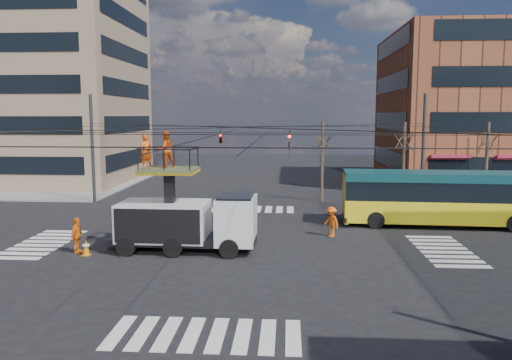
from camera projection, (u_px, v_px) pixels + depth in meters
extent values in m
plane|color=black|center=(238.00, 247.00, 24.71)|extent=(120.00, 120.00, 0.00)
cube|color=slate|center=(497.00, 188.00, 44.16)|extent=(18.00, 18.00, 0.12)
cube|color=slate|center=(38.00, 184.00, 46.82)|extent=(18.00, 18.00, 0.12)
cube|color=#8F765B|center=(35.00, 26.00, 47.93)|extent=(18.00, 16.00, 30.00)
cube|color=black|center=(131.00, 158.00, 48.99)|extent=(0.12, 13.60, 1.50)
cube|color=black|center=(130.00, 124.00, 48.56)|extent=(0.12, 13.60, 1.50)
cube|color=black|center=(129.00, 89.00, 48.13)|extent=(0.12, 13.60, 1.50)
cube|color=black|center=(127.00, 54.00, 47.70)|extent=(0.12, 13.60, 1.50)
cube|color=black|center=(126.00, 18.00, 47.27)|extent=(0.12, 13.60, 1.50)
cube|color=brown|center=(500.00, 110.00, 46.17)|extent=(20.00, 16.00, 14.00)
cube|color=black|center=(389.00, 158.00, 47.39)|extent=(0.12, 13.60, 1.58)
cube|color=black|center=(390.00, 121.00, 46.94)|extent=(0.12, 13.60, 1.57)
cube|color=black|center=(391.00, 83.00, 46.49)|extent=(0.12, 13.60, 1.57)
cube|color=black|center=(392.00, 45.00, 46.04)|extent=(0.12, 13.60, 1.57)
cylinder|color=#2D2D30|center=(423.00, 151.00, 35.31)|extent=(0.24, 0.24, 8.00)
cylinder|color=#2D2D30|center=(93.00, 149.00, 36.83)|extent=(0.24, 0.24, 8.00)
cylinder|color=black|center=(254.00, 126.00, 35.85)|extent=(24.00, 0.03, 0.03)
cylinder|color=black|center=(188.00, 147.00, 12.10)|extent=(24.00, 0.03, 0.03)
cylinder|color=black|center=(494.00, 132.00, 23.22)|extent=(0.03, 24.00, 0.03)
cylinder|color=black|center=(238.00, 127.00, 23.95)|extent=(24.02, 24.02, 0.03)
cylinder|color=black|center=(238.00, 127.00, 23.95)|extent=(24.02, 24.02, 0.03)
cylinder|color=black|center=(235.00, 135.00, 22.80)|extent=(24.00, 0.03, 0.03)
cylinder|color=black|center=(240.00, 133.00, 25.18)|extent=(24.00, 0.03, 0.03)
cylinder|color=black|center=(213.00, 136.00, 24.08)|extent=(0.03, 24.00, 0.03)
cylinder|color=black|center=(262.00, 136.00, 23.93)|extent=(0.03, 24.00, 0.03)
imported|color=black|center=(289.00, 141.00, 26.87)|extent=(0.16, 0.20, 1.00)
imported|color=black|center=(221.00, 135.00, 29.07)|extent=(0.26, 1.24, 0.50)
cylinder|color=#382B21|center=(322.00, 162.00, 37.37)|extent=(0.24, 0.24, 6.00)
cylinder|color=#382B21|center=(403.00, 163.00, 36.99)|extent=(0.24, 0.24, 6.00)
cylinder|color=#382B21|center=(486.00, 163.00, 36.61)|extent=(0.24, 0.24, 6.00)
cube|color=black|center=(183.00, 239.00, 24.01)|extent=(7.04, 2.33, 0.30)
cube|color=silver|center=(236.00, 220.00, 23.67)|extent=(1.85, 2.43, 2.20)
cube|color=black|center=(236.00, 203.00, 23.56)|extent=(1.64, 2.33, 0.80)
cube|color=silver|center=(164.00, 221.00, 23.97)|extent=(4.25, 2.58, 1.80)
cylinder|color=black|center=(229.00, 249.00, 22.69)|extent=(0.91, 0.37, 0.90)
cylinder|color=black|center=(235.00, 237.00, 24.96)|extent=(0.91, 0.37, 0.90)
cylinder|color=black|center=(173.00, 247.00, 22.90)|extent=(0.91, 0.37, 0.90)
cylinder|color=black|center=(184.00, 235.00, 25.18)|extent=(0.91, 0.37, 0.90)
cylinder|color=black|center=(126.00, 246.00, 23.08)|extent=(0.91, 0.37, 0.90)
cylinder|color=black|center=(142.00, 235.00, 25.36)|extent=(0.91, 0.37, 0.90)
cube|color=black|center=(170.00, 196.00, 23.79)|extent=(0.46, 0.46, 2.54)
cube|color=#4A4C2D|center=(169.00, 169.00, 23.62)|extent=(2.64, 2.15, 0.12)
cube|color=yellow|center=(169.00, 172.00, 23.64)|extent=(2.64, 2.15, 0.12)
imported|color=#DC490D|center=(147.00, 152.00, 23.17)|extent=(0.70, 0.67, 1.61)
imported|color=#DC490D|center=(166.00, 149.00, 23.82)|extent=(1.07, 1.03, 1.74)
cube|color=gold|center=(445.00, 210.00, 29.30)|extent=(11.85, 3.16, 1.30)
cube|color=black|center=(446.00, 190.00, 29.14)|extent=(11.85, 3.11, 1.10)
cube|color=#0D383C|center=(446.00, 176.00, 29.04)|extent=(11.85, 3.16, 0.50)
cube|color=gold|center=(346.00, 197.00, 29.85)|extent=(0.37, 2.48, 2.80)
cube|color=black|center=(344.00, 216.00, 30.01)|extent=(0.28, 2.60, 0.30)
cube|color=gold|center=(348.00, 177.00, 29.68)|extent=(0.18, 1.60, 0.35)
cylinder|color=black|center=(376.00, 220.00, 28.65)|extent=(1.01, 0.35, 1.00)
cylinder|color=black|center=(371.00, 212.00, 30.97)|extent=(1.01, 0.35, 1.00)
cylinder|color=black|center=(499.00, 215.00, 30.13)|extent=(1.01, 0.35, 1.00)
cone|color=orange|center=(86.00, 247.00, 23.19)|extent=(0.36, 0.36, 0.76)
imported|color=orange|center=(77.00, 235.00, 23.51)|extent=(0.45, 1.01, 1.71)
imported|color=#EE590F|center=(331.00, 222.00, 26.71)|extent=(1.12, 1.21, 1.64)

